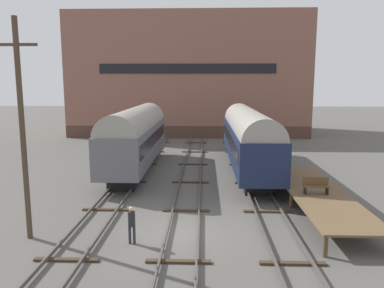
{
  "coord_description": "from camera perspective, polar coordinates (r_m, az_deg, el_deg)",
  "views": [
    {
      "loc": [
        1.01,
        -16.8,
        7.0
      ],
      "look_at": [
        0.0,
        12.78,
        2.2
      ],
      "focal_mm": 35.0,
      "sensor_mm": 36.0,
      "label": 1
    }
  ],
  "objects": [
    {
      "name": "train_car_navy",
      "position": [
        30.17,
        8.54,
        1.2
      ],
      "size": [
        2.96,
        17.48,
        5.01
      ],
      "color": "black",
      "rests_on": "ground"
    },
    {
      "name": "track_middle",
      "position": [
        18.17,
        -1.41,
        -12.96
      ],
      "size": [
        2.6,
        60.0,
        0.26
      ],
      "color": "#4C4742",
      "rests_on": "ground"
    },
    {
      "name": "train_car_grey",
      "position": [
        30.26,
        -8.51,
        1.31
      ],
      "size": [
        3.01,
        15.03,
        5.12
      ],
      "color": "black",
      "rests_on": "ground"
    },
    {
      "name": "person_worker",
      "position": [
        16.93,
        -9.18,
        -11.59
      ],
      "size": [
        0.32,
        0.32,
        1.7
      ],
      "color": "#282833",
      "rests_on": "ground"
    },
    {
      "name": "station_platform",
      "position": [
        22.43,
        18.4,
        -6.99
      ],
      "size": [
        3.08,
        12.56,
        1.0
      ],
      "color": "brown",
      "rests_on": "ground"
    },
    {
      "name": "track_left",
      "position": [
        18.95,
        -15.38,
        -12.34
      ],
      "size": [
        2.6,
        60.0,
        0.26
      ],
      "color": "#4C4742",
      "rests_on": "ground"
    },
    {
      "name": "ground_plane",
      "position": [
        18.22,
        -1.41,
        -13.38
      ],
      "size": [
        200.0,
        200.0,
        0.0
      ],
      "primitive_type": "plane",
      "color": "#56544F"
    },
    {
      "name": "track_right",
      "position": [
        18.47,
        12.96,
        -12.82
      ],
      "size": [
        2.6,
        60.0,
        0.26
      ],
      "color": "#4C4742",
      "rests_on": "ground"
    },
    {
      "name": "utility_pole",
      "position": [
        17.98,
        -24.45,
        2.2
      ],
      "size": [
        1.8,
        0.24,
        9.8
      ],
      "color": "#473828",
      "rests_on": "ground"
    },
    {
      "name": "warehouse_building",
      "position": [
        54.63,
        -0.38,
        10.31
      ],
      "size": [
        31.61,
        14.04,
        16.09
      ],
      "color": "#4F342A",
      "rests_on": "ground"
    },
    {
      "name": "bench",
      "position": [
        21.73,
        18.35,
        -5.96
      ],
      "size": [
        1.4,
        0.4,
        0.91
      ],
      "color": "brown",
      "rests_on": "station_platform"
    }
  ]
}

